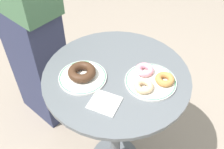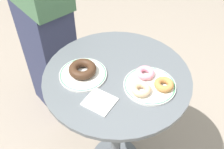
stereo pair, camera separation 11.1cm
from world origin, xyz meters
name	(u,v)px [view 1 (the left image)]	position (x,y,z in m)	size (l,w,h in m)	color
cafe_table	(116,105)	(0.00, 0.00, 0.54)	(0.65, 0.65, 0.76)	#565B60
plate_left	(83,77)	(-0.14, -0.03, 0.76)	(0.21, 0.21, 0.01)	white
plate_right	(151,81)	(0.14, -0.05, 0.76)	(0.22, 0.22, 0.01)	white
donut_chocolate	(82,72)	(-0.15, -0.02, 0.79)	(0.12, 0.12, 0.04)	#422819
donut_old_fashioned	(165,79)	(0.20, -0.05, 0.78)	(0.08, 0.08, 0.03)	#BC7F42
donut_pink_frosted	(144,70)	(0.12, 0.01, 0.78)	(0.08, 0.08, 0.03)	pink
donut_glazed	(144,86)	(0.11, -0.09, 0.78)	(0.08, 0.08, 0.03)	#E0B789
paper_napkin	(105,103)	(-0.04, -0.16, 0.76)	(0.11, 0.10, 0.01)	white
person_figure	(24,7)	(-0.50, 0.41, 0.84)	(0.46, 0.43, 1.69)	#2D3351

